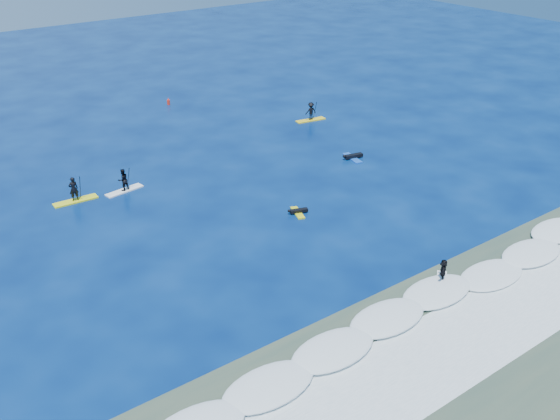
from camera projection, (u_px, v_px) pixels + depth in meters
ground at (316, 233)px, 41.49m from camera, size 160.00×160.00×0.00m
shallow_water at (491, 342)px, 31.46m from camera, size 90.00×13.00×0.01m
breaking_wave at (430, 305)px, 34.33m from camera, size 40.00×6.00×0.30m
whitewater at (475, 332)px, 32.18m from camera, size 34.00×5.00×0.02m
sup_paddler_left at (74, 193)px, 45.29m from camera, size 3.23×0.94×2.24m
sup_paddler_center at (123, 182)px, 46.79m from camera, size 3.05×1.19×2.09m
sup_paddler_right at (311, 112)px, 61.07m from camera, size 3.12×1.24×2.13m
prone_paddler_near at (298, 212)px, 43.88m from camera, size 1.46×1.92×0.39m
prone_paddler_far at (353, 157)px, 52.74m from camera, size 1.87×2.43×0.49m
wave_surfer at (443, 272)px, 35.75m from camera, size 1.92×1.71×1.47m
marker_buoy at (168, 102)px, 65.78m from camera, size 0.32×0.32×0.76m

